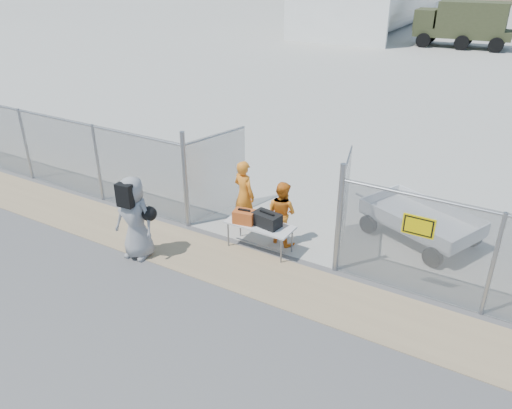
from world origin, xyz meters
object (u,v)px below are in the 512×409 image
Objects in this scene: folding_table at (260,237)px; security_worker_right at (282,213)px; utility_trailer at (420,224)px; visitor at (135,218)px; security_worker_left at (244,195)px.

security_worker_right is (0.27, 0.56, 0.44)m from folding_table.
folding_table is 0.46× the size of utility_trailer.
visitor is at bearing -143.66° from folding_table.
folding_table is 1.01× the size of security_worker_right.
security_worker_left reaches higher than folding_table.
security_worker_left is (-0.90, 0.78, 0.55)m from folding_table.
security_worker_left is at bearing -134.82° from utility_trailer.
utility_trailer is at bearing -142.98° from security_worker_left.
visitor is at bearing 52.37° from security_worker_right.
security_worker_left is 1.20m from security_worker_right.
folding_table is 0.81× the size of visitor.
visitor is (-2.54, -2.18, 0.19)m from security_worker_right.
folding_table is at bearing -119.03° from utility_trailer.
security_worker_right reaches higher than folding_table.
security_worker_left is 0.51× the size of utility_trailer.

